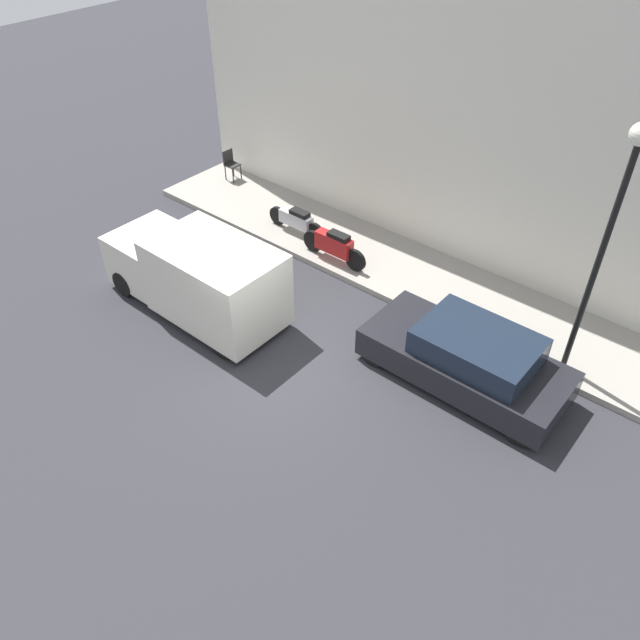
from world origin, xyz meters
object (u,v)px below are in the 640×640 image
object	(u,v)px
streetlamp	(615,211)
cafe_chair	(231,163)
motorcycle_red	(334,245)
scooter_silver	(296,220)
delivery_van	(196,274)
parked_car	(468,358)

from	to	relation	value
streetlamp	cafe_chair	size ratio (longest dim) A/B	5.70
motorcycle_red	scooter_silver	size ratio (longest dim) A/B	1.04
delivery_van	scooter_silver	world-z (taller)	delivery_van
parked_car	scooter_silver	world-z (taller)	parked_car
scooter_silver	streetlamp	distance (m)	8.59
scooter_silver	delivery_van	bearing A→B (deg)	-174.70
delivery_van	scooter_silver	size ratio (longest dim) A/B	2.40
motorcycle_red	delivery_van	bearing A→B (deg)	159.36
streetlamp	motorcycle_red	bearing A→B (deg)	90.06
parked_car	motorcycle_red	world-z (taller)	parked_car
streetlamp	delivery_van	bearing A→B (deg)	114.76
delivery_van	scooter_silver	distance (m)	3.93
parked_car	motorcycle_red	distance (m)	5.03
parked_car	cafe_chair	size ratio (longest dim) A/B	4.53
motorcycle_red	scooter_silver	distance (m)	1.72
parked_car	delivery_van	xyz separation A→B (m)	(-1.90, 6.09, 0.36)
cafe_chair	parked_car	bearing A→B (deg)	-106.90
delivery_van	scooter_silver	xyz separation A→B (m)	(3.88, 0.36, -0.45)
streetlamp	scooter_silver	bearing A→B (deg)	87.10
streetlamp	parked_car	bearing A→B (deg)	137.09
motorcycle_red	streetlamp	size ratio (longest dim) A/B	0.38
scooter_silver	cafe_chair	size ratio (longest dim) A/B	2.06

